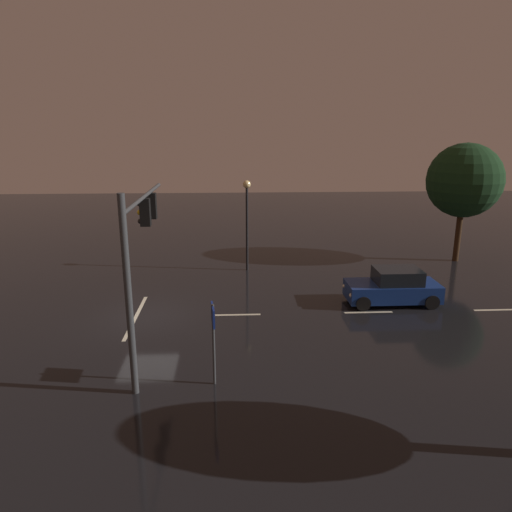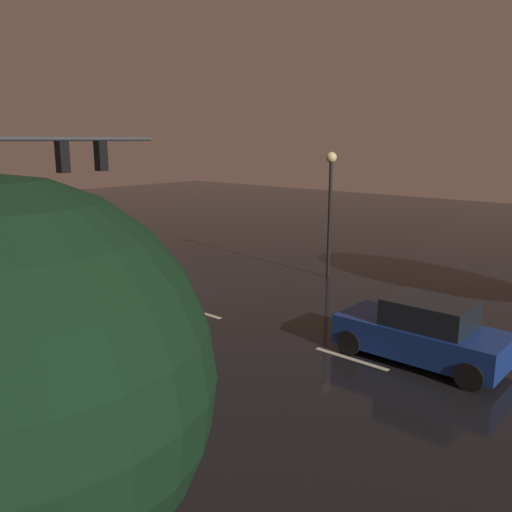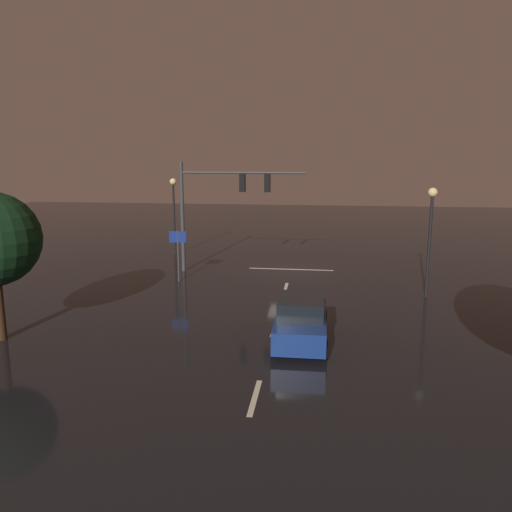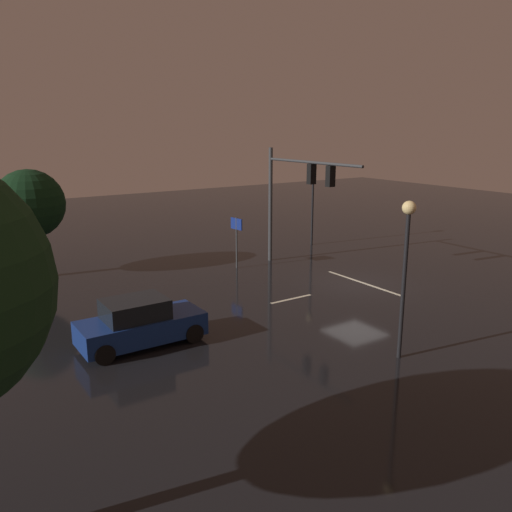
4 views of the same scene
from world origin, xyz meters
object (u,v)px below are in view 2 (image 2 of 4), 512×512
object	(u,v)px
street_lamp_left_kerb	(330,191)
route_sign	(10,285)
tree_right_near	(9,386)
car_approaching	(422,332)
traffic_signal_assembly	(27,182)

from	to	relation	value
street_lamp_left_kerb	route_sign	bearing A→B (deg)	-6.59
street_lamp_left_kerb	tree_right_near	world-z (taller)	tree_right_near
car_approaching	traffic_signal_assembly	bearing A→B (deg)	-64.80
traffic_signal_assembly	tree_right_near	world-z (taller)	traffic_signal_assembly
car_approaching	route_sign	xyz separation A→B (m)	(6.91, -8.19, 1.20)
street_lamp_left_kerb	tree_right_near	xyz separation A→B (m)	(16.67, 7.94, 0.10)
street_lamp_left_kerb	route_sign	xyz separation A→B (m)	(12.61, -1.46, -1.64)
traffic_signal_assembly	tree_right_near	xyz separation A→B (m)	(5.94, 11.89, -0.68)
car_approaching	tree_right_near	size ratio (longest dim) A/B	0.80
street_lamp_left_kerb	tree_right_near	size ratio (longest dim) A/B	0.96
car_approaching	tree_right_near	xyz separation A→B (m)	(10.97, 1.21, 2.94)
car_approaching	tree_right_near	distance (m)	11.42
car_approaching	route_sign	world-z (taller)	route_sign
traffic_signal_assembly	street_lamp_left_kerb	xyz separation A→B (m)	(-10.73, 3.95, -0.78)
traffic_signal_assembly	car_approaching	size ratio (longest dim) A/B	1.63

